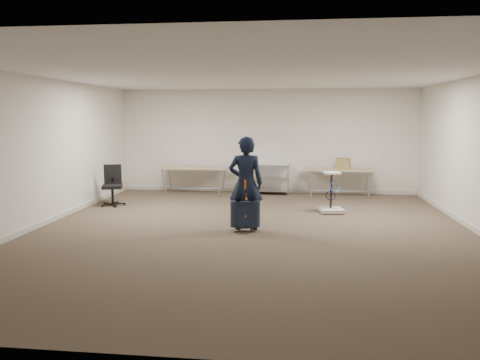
# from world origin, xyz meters

# --- Properties ---
(ground) EXTENTS (9.00, 9.00, 0.00)m
(ground) POSITION_xyz_m (0.00, 0.00, 0.00)
(ground) COLOR #443529
(ground) RESTS_ON ground
(room_shell) EXTENTS (8.00, 9.00, 9.00)m
(room_shell) POSITION_xyz_m (0.00, 1.38, 0.05)
(room_shell) COLOR silver
(room_shell) RESTS_ON ground
(folding_table_left) EXTENTS (1.80, 0.75, 0.73)m
(folding_table_left) POSITION_xyz_m (-1.90, 3.95, 0.68)
(folding_table_left) COLOR tan
(folding_table_left) RESTS_ON ground
(folding_table_right) EXTENTS (1.80, 0.75, 0.73)m
(folding_table_right) POSITION_xyz_m (1.90, 3.95, 0.68)
(folding_table_right) COLOR tan
(folding_table_right) RESTS_ON ground
(wire_shelf) EXTENTS (1.22, 0.47, 0.80)m
(wire_shelf) POSITION_xyz_m (0.00, 4.20, 0.44)
(wire_shelf) COLOR silver
(wire_shelf) RESTS_ON ground
(person) EXTENTS (0.65, 0.45, 1.72)m
(person) POSITION_xyz_m (-0.13, 0.20, 0.86)
(person) COLOR black
(person) RESTS_ON ground
(suitcase) EXTENTS (0.38, 0.26, 0.94)m
(suitcase) POSITION_xyz_m (-0.12, 0.03, 0.32)
(suitcase) COLOR #161D33
(suitcase) RESTS_ON ground
(office_chair) EXTENTS (0.57, 0.57, 0.95)m
(office_chair) POSITION_xyz_m (-3.46, 2.15, 0.29)
(office_chair) COLOR black
(office_chair) RESTS_ON ground
(equipment_cart) EXTENTS (0.55, 0.55, 0.89)m
(equipment_cart) POSITION_xyz_m (1.56, 1.88, 0.23)
(equipment_cart) COLOR silver
(equipment_cart) RESTS_ON ground
(cardboard_box) EXTENTS (0.41, 0.34, 0.27)m
(cardboard_box) POSITION_xyz_m (2.00, 4.05, 0.86)
(cardboard_box) COLOR olive
(cardboard_box) RESTS_ON folding_table_right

